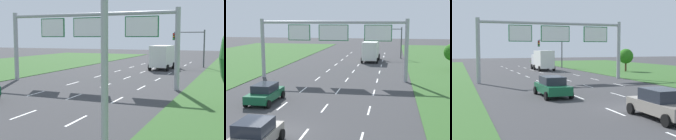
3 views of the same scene
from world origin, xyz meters
The scene contains 9 objects.
ground_plane centered at (0.00, 0.00, 0.00)m, with size 200.00×200.00×0.00m, color #38383A.
lane_dashes_inner_left centered at (-1.75, 15.00, 0.00)m, with size 0.14×68.40×0.01m.
lane_dashes_inner_right centered at (1.75, 15.00, 0.00)m, with size 0.14×68.40×0.01m.
lane_dashes_slip centered at (5.25, 15.00, 0.00)m, with size 0.14×68.40×0.01m.
car_near_red centered at (-3.55, 6.87, 0.81)m, with size 2.14×4.38×1.58m.
car_lead_silver centered at (-0.23, -2.41, 0.81)m, with size 2.13×4.32×1.61m.
box_truck centered at (3.33, 34.97, 1.78)m, with size 2.78×7.25×3.35m.
sign_gantry centered at (0.24, 17.88, 4.94)m, with size 17.24×0.44×7.00m.
traffic_light_mast centered at (6.42, 39.48, 3.87)m, with size 4.76×0.49×5.60m.
Camera 2 is at (6.93, -17.18, 6.87)m, focal length 50.00 mm.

